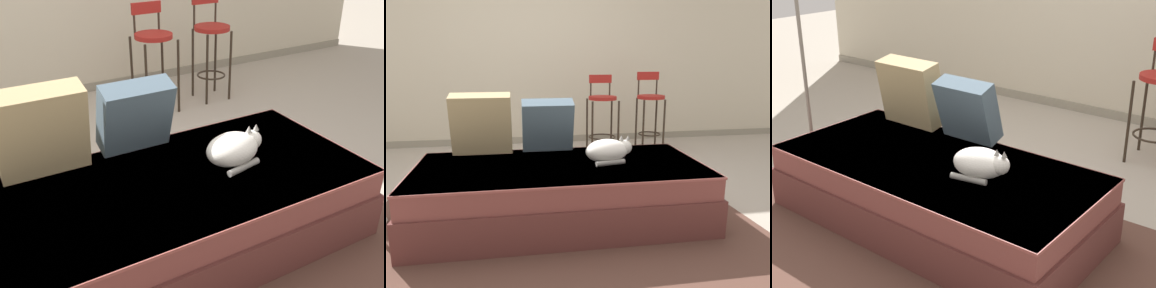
# 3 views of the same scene
# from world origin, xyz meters

# --- Properties ---
(ground_plane) EXTENTS (16.00, 16.00, 0.00)m
(ground_plane) POSITION_xyz_m (0.00, 0.00, 0.00)
(ground_plane) COLOR #A89E8E
(ground_plane) RESTS_ON ground
(wall_baseboard_trim) EXTENTS (8.00, 0.02, 0.09)m
(wall_baseboard_trim) POSITION_xyz_m (0.00, 2.20, 0.04)
(wall_baseboard_trim) COLOR gray
(wall_baseboard_trim) RESTS_ON ground
(area_rug) EXTENTS (2.78, 2.11, 0.01)m
(area_rug) POSITION_xyz_m (0.00, -0.70, 0.00)
(area_rug) COLOR brown
(area_rug) RESTS_ON ground
(couch) EXTENTS (2.09, 1.03, 0.43)m
(couch) POSITION_xyz_m (0.00, -0.40, 0.22)
(couch) COLOR brown
(couch) RESTS_ON ground
(throw_pillow_corner) EXTENTS (0.47, 0.25, 0.49)m
(throw_pillow_corner) POSITION_xyz_m (-0.57, 0.01, 0.67)
(throw_pillow_corner) COLOR tan
(throw_pillow_corner) RESTS_ON couch
(throw_pillow_middle) EXTENTS (0.41, 0.27, 0.43)m
(throw_pillow_middle) POSITION_xyz_m (-0.05, 0.00, 0.65)
(throw_pillow_middle) COLOR #4C6070
(throw_pillow_middle) RESTS_ON couch
(cat) EXTENTS (0.37, 0.30, 0.20)m
(cat) POSITION_xyz_m (0.36, -0.41, 0.51)
(cat) COLOR white
(cat) RESTS_ON couch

